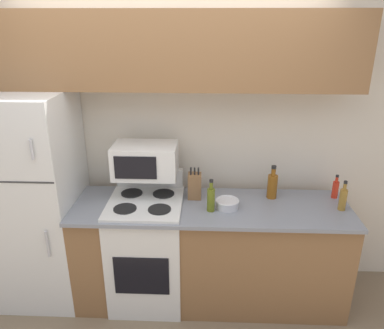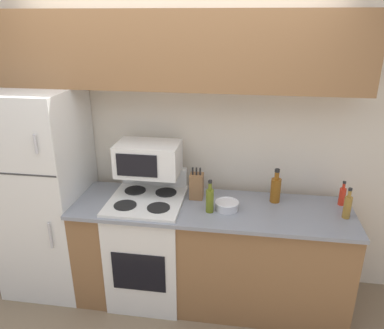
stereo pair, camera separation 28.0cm
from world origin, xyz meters
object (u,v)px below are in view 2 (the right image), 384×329
(stove, at_px, (149,246))
(microwave, at_px, (148,159))
(bottle_olive_oil, at_px, (210,200))
(bottle_hot_sauce, at_px, (342,196))
(knife_block, at_px, (197,186))
(bowl, at_px, (227,205))
(bottle_whiskey, at_px, (276,189))
(refrigerator, at_px, (45,193))
(bottle_vinegar, at_px, (347,206))

(stove, height_order, microwave, microwave)
(microwave, height_order, bottle_olive_oil, microwave)
(bottle_olive_oil, bearing_deg, bottle_hot_sauce, 14.78)
(bottle_hot_sauce, bearing_deg, microwave, -178.40)
(microwave, relative_size, knife_block, 1.86)
(stove, xyz_separation_m, bowl, (0.65, -0.04, 0.46))
(bottle_hot_sauce, bearing_deg, stove, -173.40)
(stove, bearing_deg, bottle_whiskey, 8.71)
(bottle_hot_sauce, xyz_separation_m, bottle_whiskey, (-0.52, -0.02, 0.03))
(refrigerator, height_order, bottle_hot_sauce, refrigerator)
(knife_block, bearing_deg, refrigerator, -176.66)
(bowl, height_order, bottle_olive_oil, bottle_olive_oil)
(bottle_hot_sauce, bearing_deg, bottle_vinegar, -92.64)
(bottle_hot_sauce, bearing_deg, bottle_olive_oil, -165.22)
(bottle_hot_sauce, bearing_deg, bowl, -166.29)
(bottle_vinegar, bearing_deg, bowl, -179.45)
(bowl, height_order, bottle_hot_sauce, bottle_hot_sauce)
(microwave, relative_size, bottle_whiskey, 1.80)
(refrigerator, height_order, bottle_vinegar, refrigerator)
(microwave, bearing_deg, bottle_whiskey, 1.20)
(bottle_vinegar, bearing_deg, bottle_whiskey, 159.78)
(knife_block, bearing_deg, bottle_vinegar, -7.87)
(stove, height_order, bottle_whiskey, bottle_whiskey)
(bottle_vinegar, xyz_separation_m, bottle_whiskey, (-0.51, 0.19, 0.02))
(knife_block, height_order, bottle_hot_sauce, knife_block)
(bottle_hot_sauce, xyz_separation_m, bottle_olive_oil, (-1.02, -0.27, 0.02))
(refrigerator, relative_size, bowl, 9.57)
(bottle_olive_oil, bearing_deg, microwave, 156.85)
(bottle_vinegar, height_order, bottle_whiskey, bottle_whiskey)
(bottle_vinegar, bearing_deg, bottle_hot_sauce, 87.36)
(bottle_hot_sauce, bearing_deg, knife_block, -177.46)
(microwave, xyz_separation_m, bowl, (0.65, -0.17, -0.28))
(refrigerator, relative_size, bottle_hot_sauce, 8.85)
(bottle_olive_oil, bearing_deg, stove, 170.14)
(bottle_whiskey, bearing_deg, microwave, -178.80)
(bottle_olive_oil, height_order, bottle_vinegar, bottle_olive_oil)
(microwave, height_order, knife_block, microwave)
(refrigerator, distance_m, microwave, 0.97)
(microwave, bearing_deg, knife_block, -1.15)
(stove, bearing_deg, bottle_hot_sauce, 6.60)
(bowl, bearing_deg, bottle_vinegar, 0.55)
(bottle_vinegar, distance_m, bottle_whiskey, 0.54)
(knife_block, bearing_deg, microwave, 178.85)
(bottle_olive_oil, bearing_deg, knife_block, 121.17)
(knife_block, relative_size, bottle_vinegar, 1.13)
(bowl, distance_m, bottle_hot_sauce, 0.91)
(microwave, bearing_deg, bowl, -14.86)
(stove, distance_m, microwave, 0.75)
(bowl, bearing_deg, bottle_hot_sauce, 13.71)
(stove, height_order, knife_block, knife_block)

